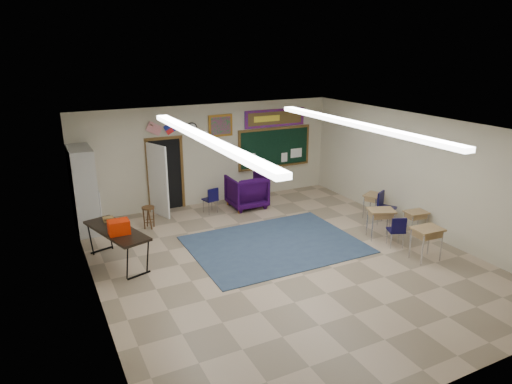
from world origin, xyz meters
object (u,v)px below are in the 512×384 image
folding_table (118,245)px  wooden_stool (149,217)px  wingback_armchair (247,191)px  student_desk_front_left (380,222)px  student_desk_front_right (373,204)px

folding_table → wooden_stool: 2.06m
wingback_armchair → student_desk_front_left: (1.97, -3.61, -0.06)m
wingback_armchair → wooden_stool: 3.06m
wingback_armchair → student_desk_front_right: size_ratio=1.54×
wingback_armchair → folding_table: 4.64m
wingback_armchair → student_desk_front_left: wingback_armchair is taller
wingback_armchair → student_desk_front_left: size_ratio=1.40×
wooden_stool → wingback_armchair: bearing=6.7°
student_desk_front_right → wooden_stool: 6.16m
student_desk_front_left → student_desk_front_right: bearing=77.4°
student_desk_front_right → wooden_stool: student_desk_front_right is taller
student_desk_front_left → wooden_stool: bearing=168.0°
wingback_armchair → wooden_stool: (-3.04, -0.36, -0.18)m
folding_table → student_desk_front_left: bearing=-30.8°
folding_table → wingback_armchair: bearing=9.8°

